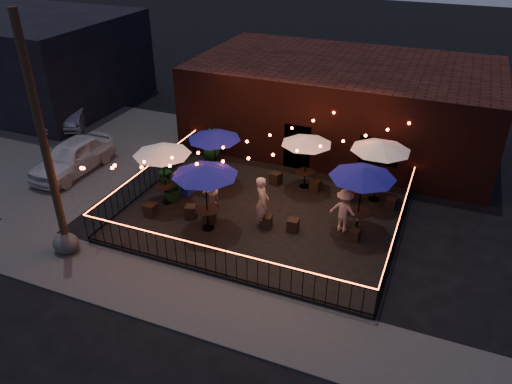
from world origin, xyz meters
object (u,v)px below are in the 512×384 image
at_px(utility_pole, 44,144).
at_px(cafe_table_5, 381,147).
at_px(cafe_table_2, 205,171).
at_px(cafe_table_4, 363,174).
at_px(cafe_table_3, 307,141).
at_px(cafe_table_1, 214,136).
at_px(cooler, 184,183).
at_px(cafe_table_0, 162,151).
at_px(boulder, 66,243).

relative_size(utility_pole, cafe_table_5, 2.68).
distance_m(utility_pole, cafe_table_2, 5.11).
relative_size(cafe_table_2, cafe_table_4, 0.97).
relative_size(utility_pole, cafe_table_3, 3.33).
bearing_deg(cafe_table_4, cafe_table_1, 168.98).
xyz_separation_m(utility_pole, cafe_table_2, (3.96, 2.86, -1.52)).
distance_m(utility_pole, cafe_table_5, 11.73).
bearing_deg(cafe_table_3, cafe_table_4, -41.31).
height_order(cafe_table_3, cooler, cafe_table_3).
height_order(cafe_table_0, cafe_table_1, cafe_table_0).
xyz_separation_m(cafe_table_2, boulder, (-3.91, -2.94, -2.12)).
distance_m(cafe_table_0, cooler, 2.00).
height_order(utility_pole, cafe_table_5, utility_pole).
distance_m(cafe_table_4, boulder, 10.36).
height_order(cafe_table_2, cafe_table_4, cafe_table_2).
distance_m(utility_pole, cafe_table_1, 6.78).
relative_size(cafe_table_5, boulder, 3.26).
height_order(utility_pole, cafe_table_3, utility_pole).
xyz_separation_m(cooler, boulder, (-1.83, -4.89, -0.26)).
relative_size(utility_pole, cafe_table_1, 3.05).
bearing_deg(utility_pole, cafe_table_3, 48.88).
bearing_deg(cafe_table_1, cooler, -126.14).
bearing_deg(cafe_table_0, boulder, -111.25).
height_order(cafe_table_1, cafe_table_3, cafe_table_1).
relative_size(cafe_table_1, cafe_table_3, 1.09).
relative_size(cafe_table_1, cooler, 2.87).
distance_m(cafe_table_3, cafe_table_5, 2.90).
xyz_separation_m(utility_pole, cafe_table_1, (2.74, 5.97, -1.67)).
relative_size(utility_pole, cafe_table_2, 3.07).
bearing_deg(boulder, utility_pole, 120.33).
height_order(cafe_table_1, cafe_table_2, cafe_table_2).
relative_size(cafe_table_0, cooler, 2.94).
relative_size(cafe_table_3, boulder, 2.63).
bearing_deg(cafe_table_0, utility_pole, -112.34).
bearing_deg(cafe_table_0, cooler, 72.67).
distance_m(cafe_table_1, cafe_table_4, 6.34).
bearing_deg(cafe_table_4, boulder, -151.43).
height_order(cafe_table_0, cafe_table_5, cafe_table_5).
relative_size(cafe_table_4, cooler, 2.96).
bearing_deg(cooler, cafe_table_4, 4.63).
relative_size(cafe_table_0, cafe_table_1, 1.02).
xyz_separation_m(cafe_table_2, cafe_table_3, (2.28, 4.30, -0.25)).
bearing_deg(cooler, cafe_table_3, 33.28).
xyz_separation_m(utility_pole, cafe_table_5, (9.13, 7.20, -1.54)).
height_order(cafe_table_0, boulder, cafe_table_0).
xyz_separation_m(cafe_table_0, cafe_table_5, (7.53, 3.31, 0.09)).
height_order(utility_pole, boulder, utility_pole).
bearing_deg(cafe_table_4, utility_pole, -152.01).
xyz_separation_m(cafe_table_0, cafe_table_2, (2.36, -1.04, 0.10)).
height_order(cafe_table_3, boulder, cafe_table_3).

